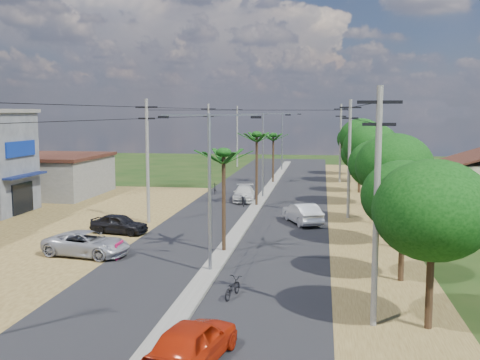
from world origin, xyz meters
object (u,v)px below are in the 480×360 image
object	(u,v)px
car_parked_dark	(119,224)
roadside_sign	(119,250)
car_white_far	(244,194)
car_parked_silver	(87,244)
moto_rider_east	(232,289)
car_red_near	(193,343)
car_silver_mid	(302,214)

from	to	relation	value
car_parked_dark	roadside_sign	world-z (taller)	car_parked_dark
car_white_far	car_parked_silver	world-z (taller)	car_parked_silver
car_white_far	roadside_sign	size ratio (longest dim) A/B	4.06
car_parked_silver	moto_rider_east	distance (m)	10.95
car_parked_dark	car_parked_silver	bearing A→B (deg)	-166.92
car_red_near	car_silver_mid	world-z (taller)	car_silver_mid
car_silver_mid	car_parked_silver	distance (m)	15.99
car_red_near	car_white_far	distance (m)	33.35
car_silver_mid	car_white_far	bearing A→B (deg)	-82.83
car_red_near	car_silver_mid	distance (m)	23.61
roadside_sign	car_red_near	bearing A→B (deg)	-60.28
moto_rider_east	roadside_sign	size ratio (longest dim) A/B	1.45
car_red_near	roadside_sign	size ratio (longest dim) A/B	3.82
car_white_far	moto_rider_east	distance (m)	26.82
car_red_near	car_silver_mid	bearing A→B (deg)	-83.95
car_red_near	car_silver_mid	xyz separation A→B (m)	(2.63, 23.47, 0.01)
car_silver_mid	roadside_sign	bearing A→B (deg)	26.59
roadside_sign	car_white_far	bearing A→B (deg)	79.12
car_red_near	car_parked_dark	xyz separation A→B (m)	(-9.28, 18.31, -0.08)
car_silver_mid	moto_rider_east	world-z (taller)	car_silver_mid
car_silver_mid	roadside_sign	size ratio (longest dim) A/B	4.02
car_parked_silver	moto_rider_east	world-z (taller)	car_parked_silver
car_parked_silver	car_parked_dark	size ratio (longest dim) A/B	1.28
car_parked_dark	roadside_sign	size ratio (longest dim) A/B	3.42
car_parked_silver	roadside_sign	world-z (taller)	car_parked_silver
car_silver_mid	moto_rider_east	size ratio (longest dim) A/B	2.76
car_parked_dark	moto_rider_east	distance (m)	15.09
car_red_near	car_parked_dark	world-z (taller)	car_red_near
car_parked_silver	roadside_sign	bearing A→B (deg)	-88.40
moto_rider_east	roadside_sign	world-z (taller)	roadside_sign
car_parked_dark	car_silver_mid	bearing A→B (deg)	-56.27
car_parked_dark	roadside_sign	xyz separation A→B (m)	(2.28, -6.09, -0.19)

